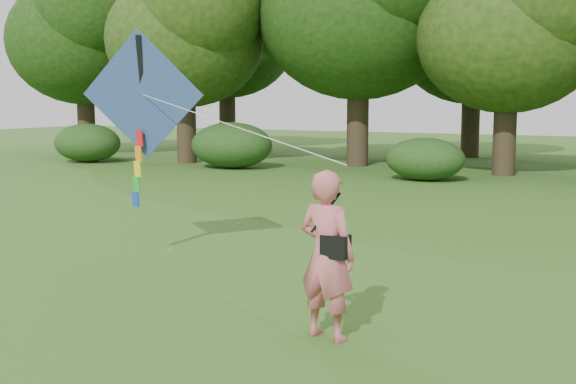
% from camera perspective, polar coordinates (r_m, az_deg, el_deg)
% --- Properties ---
extents(ground, '(100.00, 100.00, 0.00)m').
position_cam_1_polar(ground, '(7.42, 1.71, -13.97)').
color(ground, '#265114').
rests_on(ground, ground).
extents(man_kite_flyer, '(0.77, 0.57, 1.92)m').
position_cam_1_polar(man_kite_flyer, '(8.12, 3.09, -4.99)').
color(man_kite_flyer, '#CF6168').
rests_on(man_kite_flyer, ground).
extents(crossbody_bag, '(0.43, 0.20, 0.74)m').
position_cam_1_polar(crossbody_bag, '(8.02, 3.76, -4.23)').
color(crossbody_bag, black).
rests_on(crossbody_bag, ground).
extents(flying_kite, '(5.72, 2.69, 2.96)m').
position_cam_1_polar(flying_kite, '(12.26, -11.41, 7.31)').
color(flying_kite, '#274AAA').
rests_on(flying_kite, ground).
extents(shrub_band, '(39.15, 3.22, 1.88)m').
position_cam_1_polar(shrub_band, '(24.19, 18.59, 2.61)').
color(shrub_band, '#264919').
rests_on(shrub_band, ground).
extents(fallen_leaves, '(10.85, 12.70, 0.01)m').
position_cam_1_polar(fallen_leaves, '(10.52, 15.07, -7.73)').
color(fallen_leaves, olive).
rests_on(fallen_leaves, ground).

